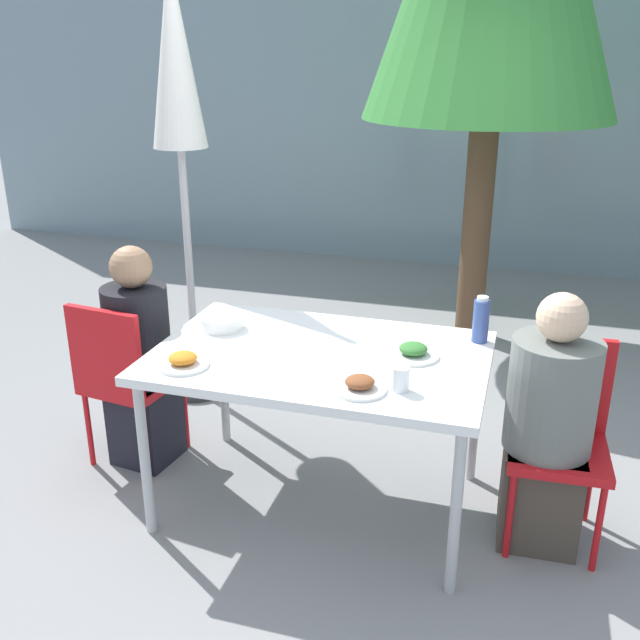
{
  "coord_description": "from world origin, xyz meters",
  "views": [
    {
      "loc": [
        0.8,
        -2.67,
        1.97
      ],
      "look_at": [
        0.0,
        0.0,
        0.91
      ],
      "focal_mm": 40.0,
      "sensor_mm": 36.0,
      "label": 1
    }
  ],
  "objects_px": {
    "closed_umbrella": "(177,85)",
    "chair_left": "(122,373)",
    "chair_right": "(559,425)",
    "drinking_cup": "(401,379)",
    "bottle": "(481,320)",
    "person_right": "(547,431)",
    "salad_bowl": "(222,323)",
    "person_left": "(140,363)"
  },
  "relations": [
    {
      "from": "closed_umbrella",
      "to": "drinking_cup",
      "type": "bearing_deg",
      "value": -38.49
    },
    {
      "from": "chair_left",
      "to": "salad_bowl",
      "type": "relative_size",
      "value": 4.43
    },
    {
      "from": "person_left",
      "to": "drinking_cup",
      "type": "bearing_deg",
      "value": -8.18
    },
    {
      "from": "chair_right",
      "to": "bottle",
      "type": "relative_size",
      "value": 4.11
    },
    {
      "from": "person_left",
      "to": "closed_umbrella",
      "type": "height_order",
      "value": "closed_umbrella"
    },
    {
      "from": "drinking_cup",
      "to": "closed_umbrella",
      "type": "bearing_deg",
      "value": 141.51
    },
    {
      "from": "bottle",
      "to": "salad_bowl",
      "type": "distance_m",
      "value": 1.17
    },
    {
      "from": "closed_umbrella",
      "to": "salad_bowl",
      "type": "distance_m",
      "value": 1.38
    },
    {
      "from": "chair_right",
      "to": "drinking_cup",
      "type": "height_order",
      "value": "chair_right"
    },
    {
      "from": "chair_right",
      "to": "closed_umbrella",
      "type": "height_order",
      "value": "closed_umbrella"
    },
    {
      "from": "closed_umbrella",
      "to": "bottle",
      "type": "xyz_separation_m",
      "value": [
        1.7,
        -0.58,
        -0.94
      ]
    },
    {
      "from": "person_left",
      "to": "person_right",
      "type": "bearing_deg",
      "value": 4.94
    },
    {
      "from": "chair_left",
      "to": "bottle",
      "type": "distance_m",
      "value": 1.72
    },
    {
      "from": "chair_left",
      "to": "closed_umbrella",
      "type": "bearing_deg",
      "value": 100.4
    },
    {
      "from": "person_left",
      "to": "salad_bowl",
      "type": "height_order",
      "value": "person_left"
    },
    {
      "from": "chair_right",
      "to": "drinking_cup",
      "type": "xyz_separation_m",
      "value": [
        -0.61,
        -0.38,
        0.3
      ]
    },
    {
      "from": "chair_right",
      "to": "person_right",
      "type": "bearing_deg",
      "value": 58.09
    },
    {
      "from": "chair_right",
      "to": "bottle",
      "type": "height_order",
      "value": "bottle"
    },
    {
      "from": "chair_right",
      "to": "person_right",
      "type": "height_order",
      "value": "person_right"
    },
    {
      "from": "chair_right",
      "to": "drinking_cup",
      "type": "relative_size",
      "value": 8.97
    },
    {
      "from": "person_left",
      "to": "chair_right",
      "type": "distance_m",
      "value": 1.96
    },
    {
      "from": "chair_left",
      "to": "person_left",
      "type": "distance_m",
      "value": 0.1
    },
    {
      "from": "person_right",
      "to": "drinking_cup",
      "type": "bearing_deg",
      "value": 25.15
    },
    {
      "from": "person_left",
      "to": "chair_right",
      "type": "xyz_separation_m",
      "value": [
        1.96,
        -0.0,
        -0.03
      ]
    },
    {
      "from": "chair_right",
      "to": "salad_bowl",
      "type": "xyz_separation_m",
      "value": [
        -1.52,
        0.02,
        0.28
      ]
    },
    {
      "from": "person_right",
      "to": "chair_left",
      "type": "bearing_deg",
      "value": -2.78
    },
    {
      "from": "chair_left",
      "to": "closed_umbrella",
      "type": "relative_size",
      "value": 0.35
    },
    {
      "from": "person_left",
      "to": "person_right",
      "type": "relative_size",
      "value": 1.01
    },
    {
      "from": "person_right",
      "to": "salad_bowl",
      "type": "distance_m",
      "value": 1.5
    },
    {
      "from": "salad_bowl",
      "to": "bottle",
      "type": "bearing_deg",
      "value": 9.03
    },
    {
      "from": "chair_left",
      "to": "salad_bowl",
      "type": "height_order",
      "value": "chair_left"
    },
    {
      "from": "closed_umbrella",
      "to": "drinking_cup",
      "type": "xyz_separation_m",
      "value": [
        1.46,
        -1.16,
        -0.99
      ]
    },
    {
      "from": "chair_right",
      "to": "drinking_cup",
      "type": "bearing_deg",
      "value": 29.26
    },
    {
      "from": "bottle",
      "to": "salad_bowl",
      "type": "height_order",
      "value": "bottle"
    },
    {
      "from": "person_left",
      "to": "person_right",
      "type": "distance_m",
      "value": 1.92
    },
    {
      "from": "salad_bowl",
      "to": "person_left",
      "type": "bearing_deg",
      "value": -178.01
    },
    {
      "from": "person_right",
      "to": "drinking_cup",
      "type": "height_order",
      "value": "person_right"
    },
    {
      "from": "salad_bowl",
      "to": "closed_umbrella",
      "type": "bearing_deg",
      "value": 125.58
    },
    {
      "from": "person_left",
      "to": "chair_right",
      "type": "height_order",
      "value": "person_left"
    },
    {
      "from": "person_right",
      "to": "salad_bowl",
      "type": "relative_size",
      "value": 5.69
    },
    {
      "from": "chair_right",
      "to": "person_right",
      "type": "xyz_separation_m",
      "value": [
        -0.05,
        -0.08,
        0.01
      ]
    },
    {
      "from": "closed_umbrella",
      "to": "chair_left",
      "type": "bearing_deg",
      "value": -87.1
    }
  ]
}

